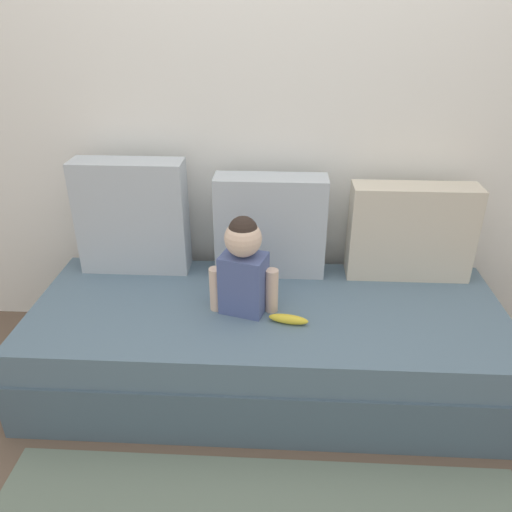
{
  "coord_description": "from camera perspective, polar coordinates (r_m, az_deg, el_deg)",
  "views": [
    {
      "loc": [
        0.05,
        -1.89,
        1.65
      ],
      "look_at": [
        -0.05,
        0.0,
        0.67
      ],
      "focal_mm": 35.3,
      "sensor_mm": 36.0,
      "label": 1
    }
  ],
  "objects": [
    {
      "name": "ground_plane",
      "position": [
        2.51,
        1.21,
        -13.74
      ],
      "size": [
        12.0,
        12.0,
        0.0
      ],
      "primitive_type": "plane",
      "color": "brown"
    },
    {
      "name": "throw_pillow_left",
      "position": [
        2.52,
        -13.82,
        4.35
      ],
      "size": [
        0.53,
        0.16,
        0.56
      ],
      "primitive_type": "cube",
      "color": "#B2BCC6",
      "rests_on": "couch"
    },
    {
      "name": "toddler",
      "position": [
        2.12,
        -1.43,
        -1.04
      ],
      "size": [
        0.3,
        0.19,
        0.44
      ],
      "color": "#4C5B93",
      "rests_on": "couch"
    },
    {
      "name": "banana",
      "position": [
        2.14,
        3.7,
        -7.15
      ],
      "size": [
        0.18,
        0.08,
        0.04
      ],
      "primitive_type": "ellipsoid",
      "rotation": [
        0.0,
        0.0,
        -0.19
      ],
      "color": "yellow",
      "rests_on": "couch"
    },
    {
      "name": "throw_pillow_right",
      "position": [
        2.51,
        17.12,
        2.62
      ],
      "size": [
        0.58,
        0.16,
        0.46
      ],
      "primitive_type": "cube",
      "color": "beige",
      "rests_on": "couch"
    },
    {
      "name": "back_wall",
      "position": [
        2.5,
        1.94,
        15.71
      ],
      "size": [
        5.36,
        0.1,
        2.29
      ],
      "primitive_type": "cube",
      "color": "white",
      "rests_on": "ground"
    },
    {
      "name": "throw_pillow_center",
      "position": [
        2.43,
        1.63,
        3.43
      ],
      "size": [
        0.53,
        0.16,
        0.49
      ],
      "primitive_type": "cube",
      "color": "#B2BCC6",
      "rests_on": "couch"
    },
    {
      "name": "couch",
      "position": [
        2.38,
        1.25,
        -9.98
      ],
      "size": [
        2.16,
        0.85,
        0.42
      ],
      "color": "#495F70",
      "rests_on": "ground"
    }
  ]
}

